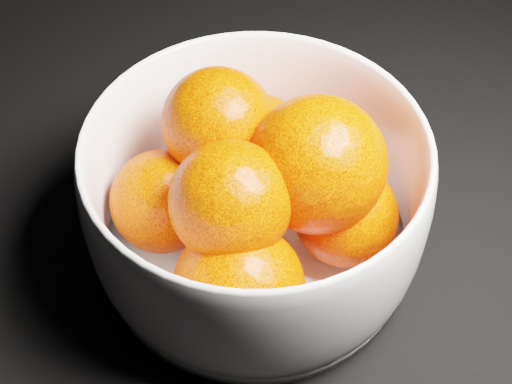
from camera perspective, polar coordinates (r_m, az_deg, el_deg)
bowl at (r=0.48m, az=0.00°, el=-0.44°), size 0.23×0.23×0.11m
orange_pile at (r=0.47m, az=0.07°, el=0.06°), size 0.17×0.18×0.13m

